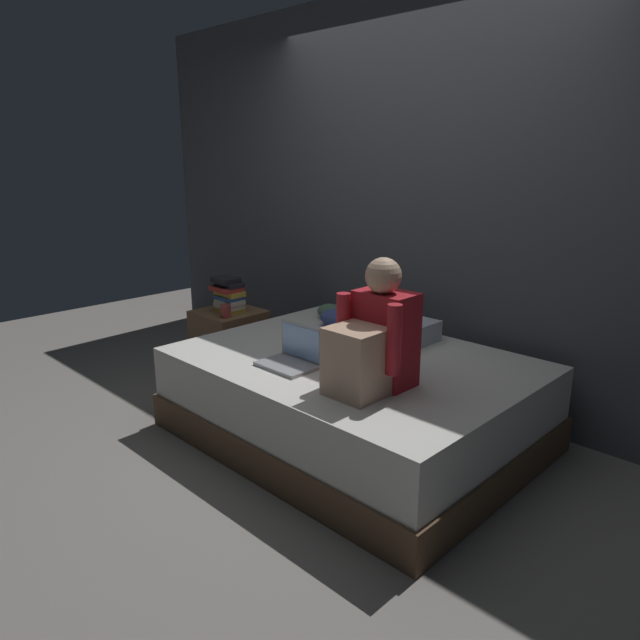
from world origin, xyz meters
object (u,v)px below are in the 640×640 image
(bed, at_px, (353,398))
(person_sitting, at_px, (374,340))
(pillow, at_px, (389,328))
(mug, at_px, (226,311))
(nightstand, at_px, (230,345))
(book_stack, at_px, (229,295))
(laptop, at_px, (293,356))
(clothes_pile, at_px, (333,315))

(bed, distance_m, person_sitting, 0.68)
(pillow, xyz_separation_m, mug, (-1.08, -0.50, 0.00))
(nightstand, distance_m, book_stack, 0.39)
(laptop, bearing_deg, pillow, 85.65)
(pillow, bearing_deg, laptop, -94.35)
(bed, bearing_deg, pillow, 101.76)
(bed, xyz_separation_m, clothes_pile, (-0.58, 0.44, 0.31))
(bed, xyz_separation_m, laptop, (-0.15, -0.34, 0.31))
(laptop, bearing_deg, clothes_pile, 118.86)
(laptop, height_order, clothes_pile, laptop)
(person_sitting, bearing_deg, nightstand, 168.18)
(nightstand, distance_m, laptop, 1.25)
(nightstand, bearing_deg, clothes_pile, 26.88)
(laptop, bearing_deg, person_sitting, 6.69)
(book_stack, height_order, mug, book_stack)
(nightstand, relative_size, laptop, 1.65)
(bed, relative_size, nightstand, 3.80)
(mug, height_order, clothes_pile, clothes_pile)
(bed, relative_size, pillow, 3.57)
(bed, xyz_separation_m, person_sitting, (0.37, -0.27, 0.51))
(clothes_pile, bearing_deg, book_stack, -151.44)
(bed, distance_m, clothes_pile, 0.79)
(bed, relative_size, book_stack, 7.73)
(pillow, distance_m, clothes_pile, 0.49)
(person_sitting, distance_m, laptop, 0.56)
(person_sitting, xyz_separation_m, book_stack, (-1.64, 0.34, -0.10))
(book_stack, distance_m, clothes_pile, 0.79)
(bed, distance_m, pillow, 0.56)
(laptop, distance_m, mug, 1.06)
(bed, relative_size, mug, 22.22)
(pillow, bearing_deg, book_stack, -161.81)
(person_sitting, xyz_separation_m, clothes_pile, (-0.95, 0.71, -0.19))
(person_sitting, distance_m, clothes_pile, 1.20)
(book_stack, bearing_deg, pillow, 18.19)
(person_sitting, height_order, mug, person_sitting)
(laptop, relative_size, pillow, 0.57)
(person_sitting, bearing_deg, book_stack, 168.40)
(bed, height_order, clothes_pile, clothes_pile)
(pillow, xyz_separation_m, clothes_pile, (-0.49, -0.01, -0.01))
(person_sitting, relative_size, mug, 7.28)
(laptop, bearing_deg, bed, 65.47)
(person_sitting, relative_size, book_stack, 2.53)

